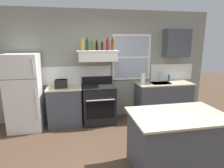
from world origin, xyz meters
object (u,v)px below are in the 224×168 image
at_px(stove_range, 99,104).
at_px(bottle_champagne_gold_foil, 82,45).
at_px(bottle_amber_wine, 113,45).
at_px(bottle_olive_oil_square, 92,45).
at_px(bottle_red_label_wine, 107,45).
at_px(toaster, 61,83).
at_px(bottle_brown_stout, 102,46).
at_px(bottle_dark_green_wine, 87,45).
at_px(refrigerator, 25,92).
at_px(paper_towel_roll, 143,78).
at_px(kitchen_island, 176,142).
at_px(bottle_balsamic_dark, 97,46).
at_px(dish_soap_bottle, 169,78).

distance_m(stove_range, bottle_champagne_gold_foil, 1.46).
xyz_separation_m(bottle_champagne_gold_foil, bottle_amber_wine, (0.70, -0.08, 0.00)).
height_order(stove_range, bottle_olive_oil_square, bottle_olive_oil_square).
distance_m(bottle_olive_oil_square, bottle_red_label_wine, 0.36).
height_order(toaster, bottle_olive_oil_square, bottle_olive_oil_square).
distance_m(toaster, bottle_amber_wine, 1.49).
distance_m(bottle_olive_oil_square, bottle_brown_stout, 0.23).
xyz_separation_m(toaster, bottle_dark_green_wine, (0.62, 0.05, 0.86)).
bearing_deg(bottle_olive_oil_square, refrigerator, -173.80).
bearing_deg(paper_towel_roll, bottle_amber_wine, 179.34).
xyz_separation_m(toaster, bottle_champagne_gold_foil, (0.51, 0.13, 0.86)).
height_order(bottle_champagne_gold_foil, bottle_dark_green_wine, bottle_champagne_gold_foil).
distance_m(refrigerator, paper_towel_roll, 2.78).
relative_size(bottle_red_label_wine, kitchen_island, 0.21).
height_order(toaster, bottle_dark_green_wine, bottle_dark_green_wine).
distance_m(bottle_red_label_wine, kitchen_island, 2.57).
xyz_separation_m(refrigerator, bottle_amber_wine, (2.01, 0.07, 1.03)).
height_order(stove_range, paper_towel_roll, paper_towel_roll).
height_order(refrigerator, kitchen_island, refrigerator).
bearing_deg(stove_range, bottle_olive_oil_square, 128.44).
distance_m(bottle_balsamic_dark, bottle_red_label_wine, 0.26).
height_order(bottle_red_label_wine, kitchen_island, bottle_red_label_wine).
height_order(toaster, dish_soap_bottle, toaster).
bearing_deg(toaster, bottle_brown_stout, 7.97).
bearing_deg(bottle_dark_green_wine, kitchen_island, -59.91).
height_order(bottle_amber_wine, dish_soap_bottle, bottle_amber_wine).
bearing_deg(refrigerator, bottle_champagne_gold_foil, 6.64).
xyz_separation_m(bottle_balsamic_dark, bottle_amber_wine, (0.36, -0.10, 0.03)).
relative_size(toaster, stove_range, 0.27).
bearing_deg(bottle_brown_stout, bottle_olive_oil_square, 178.04).
xyz_separation_m(paper_towel_roll, kitchen_island, (-0.19, -2.01, -0.59)).
xyz_separation_m(refrigerator, kitchen_island, (2.59, -1.95, -0.39)).
xyz_separation_m(bottle_brown_stout, kitchen_island, (0.82, -2.11, -1.38)).
bearing_deg(paper_towel_roll, bottle_champagne_gold_foil, 176.43).
relative_size(bottle_dark_green_wine, bottle_balsamic_dark, 1.18).
height_order(bottle_olive_oil_square, bottle_balsamic_dark, bottle_olive_oil_square).
xyz_separation_m(bottle_balsamic_dark, paper_towel_roll, (1.13, -0.11, -0.80)).
bearing_deg(paper_towel_roll, bottle_red_label_wine, 179.25).
bearing_deg(refrigerator, bottle_balsamic_dark, 5.82).
xyz_separation_m(bottle_red_label_wine, bottle_amber_wine, (0.13, -0.00, 0.01)).
height_order(bottle_olive_oil_square, bottle_amber_wine, bottle_amber_wine).
bearing_deg(stove_range, bottle_brown_stout, 49.27).
height_order(bottle_olive_oil_square, paper_towel_roll, bottle_olive_oil_square).
relative_size(bottle_olive_oil_square, bottle_balsamic_dark, 1.11).
bearing_deg(refrigerator, toaster, 1.64).
distance_m(refrigerator, stove_range, 1.69).
bearing_deg(bottle_amber_wine, bottle_red_label_wine, 178.70).
bearing_deg(bottle_dark_green_wine, bottle_red_label_wine, -0.68).
height_order(refrigerator, paper_towel_roll, refrigerator).
xyz_separation_m(paper_towel_roll, dish_soap_bottle, (0.76, 0.10, -0.04)).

